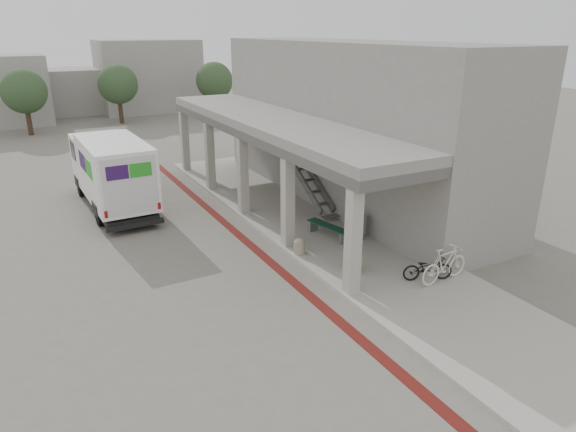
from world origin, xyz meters
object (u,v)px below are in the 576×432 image
utility_cabinet (356,227)px  bicycle_cream (445,264)px  bicycle_black (428,268)px  fedex_truck (112,171)px  bench (328,229)px

utility_cabinet → bicycle_cream: size_ratio=0.50×
bicycle_black → bicycle_cream: bearing=-106.5°
fedex_truck → bicycle_cream: bearing=-60.3°
bench → bicycle_cream: 4.88m
bench → utility_cabinet: size_ratio=2.10×
fedex_truck → utility_cabinet: 10.97m
fedex_truck → bench: bearing=-52.1°
bench → utility_cabinet: 1.04m
fedex_truck → utility_cabinet: fedex_truck is taller
bicycle_black → fedex_truck: bearing=53.3°
bicycle_cream → bicycle_black: bearing=46.3°
bench → bicycle_black: (0.84, -4.41, 0.08)m
bicycle_cream → fedex_truck: bearing=26.8°
fedex_truck → bench: 10.00m
bench → utility_cabinet: (0.82, -0.61, 0.15)m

